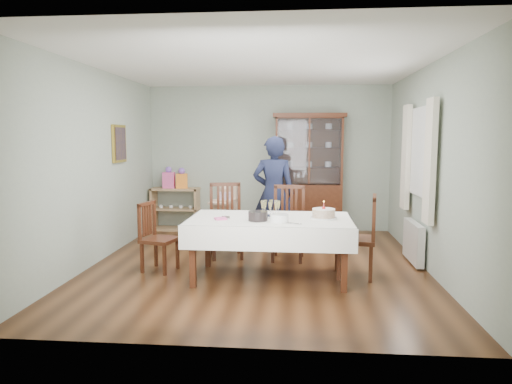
# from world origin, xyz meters

# --- Properties ---
(floor) EXTENTS (5.00, 5.00, 0.00)m
(floor) POSITION_xyz_m (0.00, 0.00, 0.00)
(floor) COLOR #593319
(floor) RESTS_ON ground
(room_shell) EXTENTS (5.00, 5.00, 5.00)m
(room_shell) POSITION_xyz_m (0.00, 0.53, 1.70)
(room_shell) COLOR #9EAA99
(room_shell) RESTS_ON floor
(dining_table) EXTENTS (2.01, 1.17, 0.76)m
(dining_table) POSITION_xyz_m (0.20, -0.57, 0.38)
(dining_table) COLOR #4C2413
(dining_table) RESTS_ON floor
(china_cabinet) EXTENTS (1.30, 0.48, 2.18)m
(china_cabinet) POSITION_xyz_m (0.75, 2.26, 1.12)
(china_cabinet) COLOR #4C2413
(china_cabinet) RESTS_ON floor
(sideboard) EXTENTS (0.90, 0.38, 0.80)m
(sideboard) POSITION_xyz_m (-1.75, 2.28, 0.40)
(sideboard) COLOR tan
(sideboard) RESTS_ON floor
(picture_frame) EXTENTS (0.04, 0.48, 0.58)m
(picture_frame) POSITION_xyz_m (-2.22, 0.80, 1.65)
(picture_frame) COLOR gold
(picture_frame) RESTS_ON room_shell
(window) EXTENTS (0.04, 1.02, 1.22)m
(window) POSITION_xyz_m (2.22, 0.30, 1.55)
(window) COLOR white
(window) RESTS_ON room_shell
(curtain_left) EXTENTS (0.07, 0.30, 1.55)m
(curtain_left) POSITION_xyz_m (2.16, -0.32, 1.45)
(curtain_left) COLOR silver
(curtain_left) RESTS_ON room_shell
(curtain_right) EXTENTS (0.07, 0.30, 1.55)m
(curtain_right) POSITION_xyz_m (2.16, 0.92, 1.45)
(curtain_right) COLOR silver
(curtain_right) RESTS_ON room_shell
(radiator) EXTENTS (0.10, 0.80, 0.55)m
(radiator) POSITION_xyz_m (2.16, 0.30, 0.30)
(radiator) COLOR white
(radiator) RESTS_ON floor
(chair_far_left) EXTENTS (0.58, 0.58, 1.07)m
(chair_far_left) POSITION_xyz_m (-0.49, 0.41, 0.32)
(chair_far_left) COLOR #4C2413
(chair_far_left) RESTS_ON floor
(chair_far_right) EXTENTS (0.50, 0.50, 1.05)m
(chair_far_right) POSITION_xyz_m (0.41, 0.34, 0.31)
(chair_far_right) COLOR #4C2413
(chair_far_right) RESTS_ON floor
(chair_end_left) EXTENTS (0.49, 0.49, 0.90)m
(chair_end_left) POSITION_xyz_m (-1.27, -0.38, 0.27)
(chair_end_left) COLOR #4C2413
(chair_end_left) RESTS_ON floor
(chair_end_right) EXTENTS (0.54, 0.54, 1.03)m
(chair_end_right) POSITION_xyz_m (1.29, -0.43, 0.31)
(chair_end_right) COLOR #4C2413
(chair_end_right) RESTS_ON floor
(woman) EXTENTS (0.65, 0.43, 1.77)m
(woman) POSITION_xyz_m (0.18, 0.90, 0.88)
(woman) COLOR #151A31
(woman) RESTS_ON floor
(high_chair) EXTENTS (0.55, 0.55, 0.98)m
(high_chair) POSITION_xyz_m (-0.64, 1.20, 0.38)
(high_chair) COLOR black
(high_chair) RESTS_ON floor
(champagne_tray) EXTENTS (0.33, 0.33, 0.20)m
(champagne_tray) POSITION_xyz_m (0.20, -0.46, 0.82)
(champagne_tray) COLOR silver
(champagne_tray) RESTS_ON dining_table
(birthday_cake) EXTENTS (0.32, 0.32, 0.22)m
(birthday_cake) POSITION_xyz_m (0.86, -0.55, 0.82)
(birthday_cake) COLOR white
(birthday_cake) RESTS_ON dining_table
(plate_stack_dark) EXTENTS (0.27, 0.27, 0.11)m
(plate_stack_dark) POSITION_xyz_m (0.07, -0.76, 0.82)
(plate_stack_dark) COLOR black
(plate_stack_dark) RESTS_ON dining_table
(plate_stack_white) EXTENTS (0.28, 0.28, 0.09)m
(plate_stack_white) POSITION_xyz_m (0.32, -0.83, 0.81)
(plate_stack_white) COLOR white
(plate_stack_white) RESTS_ON dining_table
(napkin_stack) EXTENTS (0.18, 0.18, 0.02)m
(napkin_stack) POSITION_xyz_m (-0.39, -0.72, 0.77)
(napkin_stack) COLOR #E5549A
(napkin_stack) RESTS_ON dining_table
(cutlery) EXTENTS (0.15, 0.20, 0.01)m
(cutlery) POSITION_xyz_m (-0.38, -0.61, 0.77)
(cutlery) COLOR silver
(cutlery) RESTS_ON dining_table
(cake_knife) EXTENTS (0.28, 0.15, 0.01)m
(cake_knife) POSITION_xyz_m (0.45, -0.91, 0.77)
(cake_knife) COLOR silver
(cake_knife) RESTS_ON dining_table
(gift_bag_pink) EXTENTS (0.23, 0.15, 0.41)m
(gift_bag_pink) POSITION_xyz_m (-1.86, 2.26, 0.98)
(gift_bag_pink) COLOR #E5549A
(gift_bag_pink) RESTS_ON sideboard
(gift_bag_orange) EXTENTS (0.23, 0.18, 0.38)m
(gift_bag_orange) POSITION_xyz_m (-1.61, 2.26, 0.97)
(gift_bag_orange) COLOR orange
(gift_bag_orange) RESTS_ON sideboard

